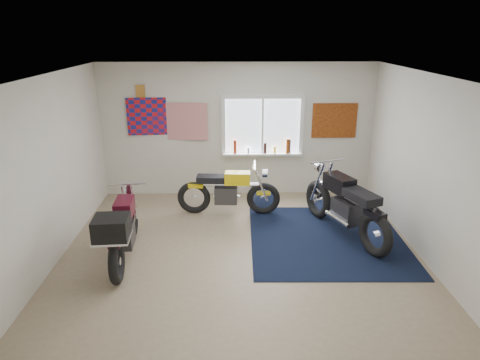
{
  "coord_description": "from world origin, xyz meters",
  "views": [
    {
      "loc": [
        -0.14,
        -5.99,
        3.29
      ],
      "look_at": [
        0.0,
        0.4,
        1.03
      ],
      "focal_mm": 32.0,
      "sensor_mm": 36.0,
      "label": 1
    }
  ],
  "objects_px": {
    "maroon_tourer": "(122,230)",
    "yellow_triumph": "(228,192)",
    "black_chrome_bike": "(345,206)",
    "navy_rug": "(326,238)"
  },
  "relations": [
    {
      "from": "maroon_tourer",
      "to": "yellow_triumph",
      "type": "bearing_deg",
      "value": -44.92
    },
    {
      "from": "black_chrome_bike",
      "to": "maroon_tourer",
      "type": "bearing_deg",
      "value": 81.43
    },
    {
      "from": "navy_rug",
      "to": "maroon_tourer",
      "type": "xyz_separation_m",
      "value": [
        -3.18,
        -0.68,
        0.53
      ]
    },
    {
      "from": "black_chrome_bike",
      "to": "maroon_tourer",
      "type": "xyz_separation_m",
      "value": [
        -3.49,
        -0.84,
        0.02
      ]
    },
    {
      "from": "navy_rug",
      "to": "black_chrome_bike",
      "type": "distance_m",
      "value": 0.62
    },
    {
      "from": "navy_rug",
      "to": "black_chrome_bike",
      "type": "bearing_deg",
      "value": 27.28
    },
    {
      "from": "black_chrome_bike",
      "to": "maroon_tourer",
      "type": "height_order",
      "value": "black_chrome_bike"
    },
    {
      "from": "navy_rug",
      "to": "maroon_tourer",
      "type": "distance_m",
      "value": 3.29
    },
    {
      "from": "navy_rug",
      "to": "black_chrome_bike",
      "type": "height_order",
      "value": "black_chrome_bike"
    },
    {
      "from": "navy_rug",
      "to": "yellow_triumph",
      "type": "distance_m",
      "value": 2.01
    }
  ]
}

